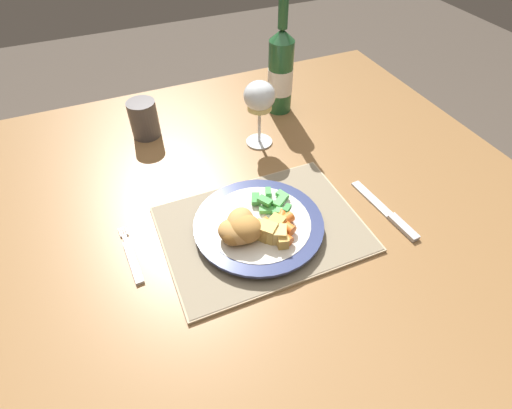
# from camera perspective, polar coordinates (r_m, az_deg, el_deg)

# --- Properties ---
(ground_plane) EXTENTS (6.00, 6.00, 0.00)m
(ground_plane) POSITION_cam_1_polar(r_m,az_deg,el_deg) (1.43, 0.10, -20.85)
(ground_plane) COLOR #4C4238
(dining_table) EXTENTS (1.16, 1.03, 0.74)m
(dining_table) POSITION_cam_1_polar(r_m,az_deg,el_deg) (0.88, 0.15, -3.06)
(dining_table) COLOR olive
(dining_table) RESTS_ON ground
(placemat) EXTENTS (0.37, 0.27, 0.01)m
(placemat) POSITION_cam_1_polar(r_m,az_deg,el_deg) (0.75, 0.90, -3.47)
(placemat) COLOR tan
(placemat) RESTS_ON dining_table
(dinner_plate) EXTENTS (0.24, 0.24, 0.02)m
(dinner_plate) POSITION_cam_1_polar(r_m,az_deg,el_deg) (0.74, 0.39, -3.00)
(dinner_plate) COLOR silver
(dinner_plate) RESTS_ON placemat
(breaded_croquettes) EXTENTS (0.10, 0.10, 0.04)m
(breaded_croquettes) POSITION_cam_1_polar(r_m,az_deg,el_deg) (0.69, -2.38, -3.42)
(breaded_croquettes) COLOR tan
(breaded_croquettes) RESTS_ON dinner_plate
(green_beans_pile) EXTENTS (0.08, 0.09, 0.02)m
(green_beans_pile) POSITION_cam_1_polar(r_m,az_deg,el_deg) (0.75, 2.40, -0.17)
(green_beans_pile) COLOR #4CA84C
(green_beans_pile) RESTS_ON dinner_plate
(glazed_carrots) EXTENTS (0.07, 0.08, 0.02)m
(glazed_carrots) POSITION_cam_1_polar(r_m,az_deg,el_deg) (0.71, 3.45, -3.06)
(glazed_carrots) COLOR orange
(glazed_carrots) RESTS_ON dinner_plate
(fork) EXTENTS (0.02, 0.14, 0.01)m
(fork) POSITION_cam_1_polar(r_m,az_deg,el_deg) (0.74, -17.32, -7.28)
(fork) COLOR silver
(fork) RESTS_ON dining_table
(table_knife) EXTENTS (0.03, 0.18, 0.01)m
(table_knife) POSITION_cam_1_polar(r_m,az_deg,el_deg) (0.82, 18.50, -1.35)
(table_knife) COLOR silver
(table_knife) RESTS_ON dining_table
(wine_glass) EXTENTS (0.07, 0.07, 0.15)m
(wine_glass) POSITION_cam_1_polar(r_m,az_deg,el_deg) (0.90, 0.50, 14.79)
(wine_glass) COLOR silver
(wine_glass) RESTS_ON dining_table
(bottle) EXTENTS (0.06, 0.06, 0.29)m
(bottle) POSITION_cam_1_polar(r_m,az_deg,el_deg) (1.03, 3.52, 18.44)
(bottle) COLOR #23562D
(bottle) RESTS_ON dining_table
(roast_potatoes) EXTENTS (0.07, 0.07, 0.03)m
(roast_potatoes) POSITION_cam_1_polar(r_m,az_deg,el_deg) (0.70, 2.16, -3.86)
(roast_potatoes) COLOR #E5BC66
(roast_potatoes) RESTS_ON dinner_plate
(drinking_cup) EXTENTS (0.07, 0.07, 0.09)m
(drinking_cup) POSITION_cam_1_polar(r_m,az_deg,el_deg) (0.99, -15.74, 11.78)
(drinking_cup) COLOR #4C4747
(drinking_cup) RESTS_ON dining_table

